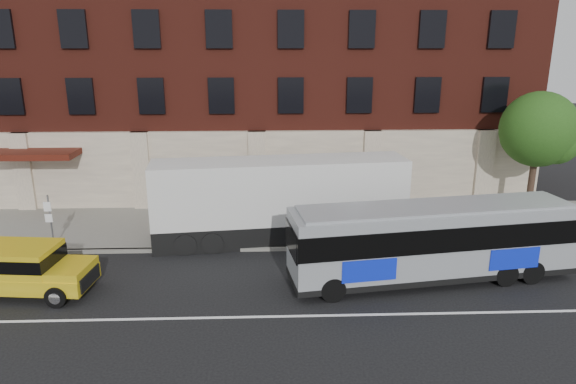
{
  "coord_description": "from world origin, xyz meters",
  "views": [
    {
      "loc": [
        0.65,
        -14.11,
        8.48
      ],
      "look_at": [
        1.37,
        5.5,
        2.73
      ],
      "focal_mm": 31.68,
      "sensor_mm": 36.0,
      "label": 1
    }
  ],
  "objects_px": {
    "city_bus": "(433,239)",
    "yellow_suv": "(21,267)",
    "sign_pole": "(50,220)",
    "shipping_container": "(280,201)",
    "street_tree": "(539,132)"
  },
  "relations": [
    {
      "from": "city_bus",
      "to": "yellow_suv",
      "type": "distance_m",
      "value": 14.67
    },
    {
      "from": "sign_pole",
      "to": "shipping_container",
      "type": "xyz_separation_m",
      "value": [
        9.6,
        1.03,
        0.37
      ]
    },
    {
      "from": "sign_pole",
      "to": "shipping_container",
      "type": "bearing_deg",
      "value": 6.14
    },
    {
      "from": "city_bus",
      "to": "yellow_suv",
      "type": "xyz_separation_m",
      "value": [
        -14.65,
        -0.57,
        -0.58
      ]
    },
    {
      "from": "street_tree",
      "to": "shipping_container",
      "type": "bearing_deg",
      "value": -169.5
    },
    {
      "from": "sign_pole",
      "to": "street_tree",
      "type": "height_order",
      "value": "street_tree"
    },
    {
      "from": "street_tree",
      "to": "city_bus",
      "type": "xyz_separation_m",
      "value": [
        -6.93,
        -6.46,
        -2.81
      ]
    },
    {
      "from": "street_tree",
      "to": "city_bus",
      "type": "distance_m",
      "value": 9.88
    },
    {
      "from": "yellow_suv",
      "to": "shipping_container",
      "type": "height_order",
      "value": "shipping_container"
    },
    {
      "from": "yellow_suv",
      "to": "sign_pole",
      "type": "bearing_deg",
      "value": 97.09
    },
    {
      "from": "sign_pole",
      "to": "street_tree",
      "type": "bearing_deg",
      "value": 8.61
    },
    {
      "from": "sign_pole",
      "to": "yellow_suv",
      "type": "xyz_separation_m",
      "value": [
        0.46,
        -3.69,
        -0.44
      ]
    },
    {
      "from": "street_tree",
      "to": "city_bus",
      "type": "bearing_deg",
      "value": -137.02
    },
    {
      "from": "sign_pole",
      "to": "shipping_container",
      "type": "height_order",
      "value": "shipping_container"
    },
    {
      "from": "yellow_suv",
      "to": "city_bus",
      "type": "bearing_deg",
      "value": 2.22
    }
  ]
}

